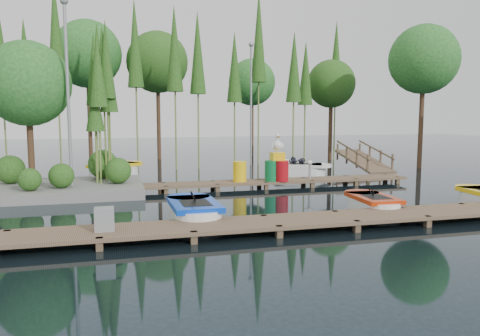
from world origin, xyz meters
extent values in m
plane|color=#19282F|center=(0.00, 0.00, 0.00)|extent=(90.00, 90.00, 0.00)
cube|color=brown|center=(0.00, -4.50, 0.25)|extent=(18.00, 1.50, 0.10)
cube|color=brown|center=(-6.45, -3.87, 0.05)|extent=(0.16, 0.16, 0.50)
cube|color=brown|center=(-4.30, -5.13, 0.05)|extent=(0.16, 0.16, 0.50)
cube|color=brown|center=(-4.30, -3.87, 0.05)|extent=(0.16, 0.16, 0.50)
cube|color=brown|center=(-2.15, -5.13, 0.05)|extent=(0.16, 0.16, 0.50)
cube|color=brown|center=(-2.15, -3.87, 0.05)|extent=(0.16, 0.16, 0.50)
cube|color=brown|center=(0.00, -5.13, 0.05)|extent=(0.16, 0.16, 0.50)
cube|color=brown|center=(0.00, -3.87, 0.05)|extent=(0.16, 0.16, 0.50)
cube|color=brown|center=(2.15, -5.13, 0.05)|extent=(0.16, 0.16, 0.50)
cube|color=brown|center=(2.15, -3.87, 0.05)|extent=(0.16, 0.16, 0.50)
cube|color=brown|center=(4.30, -5.13, 0.05)|extent=(0.16, 0.16, 0.50)
cube|color=brown|center=(4.30, -3.87, 0.05)|extent=(0.16, 0.16, 0.50)
cube|color=brown|center=(6.45, -3.87, 0.05)|extent=(0.16, 0.16, 0.50)
cube|color=brown|center=(1.00, 2.50, 0.25)|extent=(15.00, 1.20, 0.10)
cube|color=brown|center=(-6.10, 2.02, 0.05)|extent=(0.16, 0.16, 0.50)
cube|color=brown|center=(-6.10, 2.98, 0.05)|extent=(0.16, 0.16, 0.50)
cube|color=brown|center=(-4.07, 2.02, 0.05)|extent=(0.16, 0.16, 0.50)
cube|color=brown|center=(-4.07, 2.98, 0.05)|extent=(0.16, 0.16, 0.50)
cube|color=brown|center=(-2.04, 2.02, 0.05)|extent=(0.16, 0.16, 0.50)
cube|color=brown|center=(-2.04, 2.98, 0.05)|extent=(0.16, 0.16, 0.50)
cube|color=brown|center=(-0.01, 2.02, 0.05)|extent=(0.16, 0.16, 0.50)
cube|color=brown|center=(-0.01, 2.98, 0.05)|extent=(0.16, 0.16, 0.50)
cube|color=brown|center=(2.01, 2.02, 0.05)|extent=(0.16, 0.16, 0.50)
cube|color=brown|center=(2.01, 2.98, 0.05)|extent=(0.16, 0.16, 0.50)
cube|color=brown|center=(4.04, 2.02, 0.05)|extent=(0.16, 0.16, 0.50)
cube|color=brown|center=(4.04, 2.98, 0.05)|extent=(0.16, 0.16, 0.50)
cube|color=brown|center=(6.07, 2.02, 0.05)|extent=(0.16, 0.16, 0.50)
cube|color=brown|center=(6.07, 2.98, 0.05)|extent=(0.16, 0.16, 0.50)
cube|color=brown|center=(8.10, 2.02, 0.05)|extent=(0.16, 0.16, 0.50)
cube|color=brown|center=(8.10, 2.98, 0.05)|extent=(0.16, 0.16, 0.50)
cube|color=slate|center=(-6.00, 3.00, 0.18)|extent=(6.20, 4.20, 0.42)
sphere|color=#2E5D1D|center=(-7.80, 3.60, 0.94)|extent=(1.10, 1.10, 1.10)
sphere|color=#2E5D1D|center=(-5.80, 2.00, 0.84)|extent=(0.90, 0.90, 0.90)
sphere|color=#2E5D1D|center=(-4.40, 4.20, 0.99)|extent=(1.20, 1.20, 1.20)
sphere|color=#2E5D1D|center=(-6.80, 1.60, 0.79)|extent=(0.80, 0.80, 0.80)
sphere|color=#2E5D1D|center=(-3.80, 2.60, 0.89)|extent=(1.00, 1.00, 1.00)
cylinder|color=#472E1E|center=(-7.00, 3.40, 2.00)|extent=(0.24, 0.24, 3.60)
sphere|color=#31752C|center=(-7.00, 3.40, 4.20)|extent=(3.20, 3.20, 3.20)
cylinder|color=olive|center=(-4.25, 3.56, 2.97)|extent=(0.07, 0.07, 5.93)
cone|color=#2E5D1D|center=(-4.25, 3.56, 5.04)|extent=(0.70, 0.70, 2.97)
cylinder|color=olive|center=(-4.57, 3.40, 2.83)|extent=(0.07, 0.07, 5.66)
cone|color=#2E5D1D|center=(-4.57, 3.40, 4.81)|extent=(0.70, 0.70, 2.83)
cylinder|color=olive|center=(-4.07, 3.59, 2.61)|extent=(0.07, 0.07, 5.22)
cone|color=#2E5D1D|center=(-4.07, 3.59, 4.44)|extent=(0.70, 0.70, 2.61)
cylinder|color=olive|center=(-4.44, 2.78, 2.76)|extent=(0.07, 0.07, 5.53)
cone|color=#2E5D1D|center=(-4.44, 2.78, 4.70)|extent=(0.70, 0.70, 2.76)
cylinder|color=olive|center=(-4.59, 2.90, 2.01)|extent=(0.07, 0.07, 4.01)
cone|color=#2E5D1D|center=(-4.59, 2.90, 3.41)|extent=(0.70, 0.70, 2.01)
cylinder|color=olive|center=(-4.13, 3.45, 3.05)|extent=(0.07, 0.07, 6.11)
cone|color=#2E5D1D|center=(-4.13, 3.45, 5.19)|extent=(0.70, 0.70, 3.05)
cylinder|color=#472E1E|center=(12.74, 6.90, 3.03)|extent=(0.26, 0.26, 6.06)
sphere|color=#31752C|center=(12.74, 6.90, 6.06)|extent=(3.81, 3.81, 3.81)
cylinder|color=#472E1E|center=(9.99, 12.65, 2.51)|extent=(0.26, 0.26, 5.02)
sphere|color=#2E5D1D|center=(9.99, 12.65, 5.02)|extent=(3.16, 3.16, 3.16)
cylinder|color=#472E1E|center=(5.74, 16.70, 2.65)|extent=(0.26, 0.26, 5.31)
sphere|color=#31752C|center=(5.74, 16.70, 5.31)|extent=(3.34, 3.34, 3.34)
cylinder|color=#472E1E|center=(-1.00, 16.03, 3.23)|extent=(0.26, 0.26, 6.46)
sphere|color=#2E5D1D|center=(-1.00, 16.03, 6.46)|extent=(4.06, 4.06, 4.06)
cylinder|color=#472E1E|center=(-5.41, 16.00, 3.43)|extent=(0.26, 0.26, 6.85)
sphere|color=#31752C|center=(-5.41, 16.00, 6.85)|extent=(4.31, 4.31, 4.31)
cylinder|color=olive|center=(-9.73, 12.48, 4.18)|extent=(0.09, 0.09, 8.36)
cone|color=#2E5D1D|center=(-9.73, 12.48, 6.52)|extent=(0.90, 0.90, 4.60)
cylinder|color=olive|center=(-8.16, 10.23, 3.74)|extent=(0.09, 0.09, 7.48)
cone|color=#2E5D1D|center=(-8.16, 10.23, 5.83)|extent=(0.90, 0.90, 4.11)
cylinder|color=olive|center=(-6.71, 10.82, 4.83)|extent=(0.09, 0.09, 9.66)
cone|color=#2E5D1D|center=(-6.71, 10.82, 7.54)|extent=(0.90, 0.90, 5.31)
cylinder|color=olive|center=(-4.68, 11.83, 3.85)|extent=(0.09, 0.09, 7.69)
cone|color=#2E5D1D|center=(-4.68, 11.83, 6.00)|extent=(0.90, 0.90, 4.23)
cylinder|color=olive|center=(-2.63, 11.48, 4.49)|extent=(0.09, 0.09, 8.99)
cone|color=#2E5D1D|center=(-2.63, 11.48, 7.01)|extent=(0.90, 0.90, 4.94)
cylinder|color=olive|center=(-0.63, 9.87, 4.22)|extent=(0.09, 0.09, 8.44)
cone|color=#2E5D1D|center=(-0.63, 9.87, 6.58)|extent=(0.90, 0.90, 4.64)
cylinder|color=olive|center=(0.65, 10.00, 4.11)|extent=(0.09, 0.09, 8.22)
cone|color=#2E5D1D|center=(0.65, 10.00, 6.41)|extent=(0.90, 0.90, 4.52)
cylinder|color=olive|center=(2.96, 10.87, 3.70)|extent=(0.09, 0.09, 7.41)
cone|color=#2E5D1D|center=(2.96, 10.87, 5.78)|extent=(0.90, 0.90, 4.07)
cylinder|color=olive|center=(4.49, 11.10, 4.89)|extent=(0.09, 0.09, 9.77)
cone|color=#2E5D1D|center=(4.49, 11.10, 7.62)|extent=(0.90, 0.90, 5.38)
cylinder|color=olive|center=(6.24, 9.83, 3.70)|extent=(0.09, 0.09, 7.40)
cone|color=#2E5D1D|center=(6.24, 9.83, 5.77)|extent=(0.90, 0.90, 4.07)
cylinder|color=olive|center=(7.63, 11.42, 3.57)|extent=(0.09, 0.09, 7.14)
cone|color=#2E5D1D|center=(7.63, 11.42, 5.57)|extent=(0.90, 0.90, 3.93)
cylinder|color=olive|center=(10.17, 12.43, 4.31)|extent=(0.09, 0.09, 8.61)
cone|color=#2E5D1D|center=(10.17, 12.43, 6.72)|extent=(0.90, 0.90, 4.74)
cylinder|color=gray|center=(-5.50, 2.50, 3.50)|extent=(0.12, 0.12, 7.00)
sphere|color=gray|center=(-5.50, 2.50, 7.10)|extent=(0.30, 0.30, 0.30)
cylinder|color=gray|center=(4.00, 11.00, 3.50)|extent=(0.12, 0.12, 7.00)
sphere|color=gray|center=(4.00, 11.00, 7.10)|extent=(0.30, 0.30, 0.30)
cube|color=brown|center=(9.00, 6.50, 0.55)|extent=(1.50, 3.94, 0.95)
cube|color=brown|center=(8.30, 4.90, 0.59)|extent=(0.08, 0.08, 0.90)
cube|color=brown|center=(8.30, 6.00, 0.70)|extent=(0.08, 0.08, 0.90)
cube|color=brown|center=(8.30, 7.10, 0.81)|extent=(0.08, 0.08, 0.90)
cube|color=brown|center=(8.30, 8.20, 0.92)|extent=(0.08, 0.08, 0.90)
cube|color=brown|center=(8.30, 6.50, 1.15)|extent=(0.06, 3.54, 0.83)
cube|color=brown|center=(9.70, 4.90, 0.59)|extent=(0.08, 0.08, 0.90)
cube|color=brown|center=(9.70, 6.00, 0.70)|extent=(0.08, 0.08, 0.90)
cube|color=brown|center=(9.70, 7.10, 0.81)|extent=(0.08, 0.08, 0.90)
cube|color=brown|center=(9.70, 8.20, 0.92)|extent=(0.08, 0.08, 0.90)
cube|color=brown|center=(9.70, 6.50, 1.15)|extent=(0.06, 3.54, 0.83)
cube|color=white|center=(-1.78, -2.98, 0.21)|extent=(1.30, 1.31, 0.59)
cylinder|color=white|center=(-1.79, -2.33, 0.21)|extent=(1.30, 1.30, 0.59)
cylinder|color=white|center=(-1.77, -3.62, 0.21)|extent=(1.30, 1.30, 0.59)
cube|color=#0738C2|center=(-1.78, -2.98, 0.53)|extent=(1.33, 2.24, 0.15)
cylinder|color=#0738C2|center=(-1.80, -2.04, 0.53)|extent=(1.32, 1.32, 0.15)
cube|color=black|center=(-1.78, -3.19, 0.58)|extent=(0.81, 1.07, 0.06)
torus|color=black|center=(-1.78, -2.82, 0.75)|extent=(0.16, 0.30, 0.28)
cube|color=white|center=(3.88, -3.04, 0.18)|extent=(1.15, 1.16, 0.50)
cylinder|color=white|center=(3.91, -2.49, 0.18)|extent=(1.15, 1.15, 0.50)
cylinder|color=white|center=(3.85, -3.59, 0.18)|extent=(1.15, 1.15, 0.50)
cube|color=#AE2808|center=(3.88, -3.04, 0.46)|extent=(1.22, 1.97, 0.13)
cylinder|color=#AE2808|center=(3.92, -2.24, 0.46)|extent=(1.18, 1.18, 0.13)
cube|color=black|center=(3.87, -3.22, 0.50)|extent=(0.73, 0.94, 0.05)
torus|color=black|center=(3.89, -2.90, 0.64)|extent=(0.15, 0.26, 0.24)
cylinder|color=white|center=(8.08, -2.77, 0.20)|extent=(1.28, 1.28, 0.54)
cylinder|color=yellow|center=(8.11, -2.50, 0.49)|extent=(1.30, 1.30, 0.14)
cube|color=white|center=(-3.96, 7.74, 0.22)|extent=(1.89, 1.89, 0.61)
cylinder|color=white|center=(-3.45, 8.18, 0.22)|extent=(1.88, 1.88, 0.61)
cylinder|color=white|center=(-4.47, 7.30, 0.22)|extent=(1.88, 1.88, 0.61)
cube|color=yellow|center=(-3.96, 7.74, 0.56)|extent=(2.65, 2.55, 0.16)
cylinder|color=yellow|center=(-3.22, 8.38, 0.56)|extent=(1.92, 1.92, 0.16)
cube|color=black|center=(-4.13, 7.59, 0.61)|extent=(1.37, 1.35, 0.07)
torus|color=black|center=(-3.84, 7.85, 0.78)|extent=(0.34, 0.33, 0.30)
imported|color=#1E1E2D|center=(-4.17, 7.55, 0.88)|extent=(0.60, 0.59, 1.09)
cube|color=white|center=(4.91, 5.61, 0.21)|extent=(1.70, 1.69, 0.59)
cylinder|color=white|center=(5.50, 5.35, 0.21)|extent=(1.69, 1.69, 0.59)
cylinder|color=white|center=(4.32, 5.88, 0.21)|extent=(1.69, 1.69, 0.59)
cube|color=white|center=(4.91, 5.61, 0.53)|extent=(2.56, 2.10, 0.15)
cylinder|color=white|center=(5.77, 5.23, 0.53)|extent=(1.72, 1.72, 0.15)
cube|color=black|center=(4.72, 5.70, 0.58)|extent=(1.29, 1.15, 0.06)
torus|color=black|center=(5.06, 5.55, 0.75)|extent=(0.33, 0.27, 0.28)
imported|color=#1E1E2D|center=(4.67, 5.72, 0.80)|extent=(0.52, 0.47, 0.96)
imported|color=#1E1E2D|center=(5.16, 5.91, 0.73)|extent=(0.41, 0.35, 0.72)
cube|color=gray|center=(-4.19, -4.50, 0.58)|extent=(0.45, 0.38, 0.56)
cylinder|color=yellow|center=(1.02, 2.50, 0.72)|extent=(0.56, 0.56, 0.83)
cylinder|color=#0B6B34|center=(2.34, 2.31, 0.72)|extent=(0.56, 0.56, 0.85)
cylinder|color=white|center=(2.90, 2.59, 0.72)|extent=(0.56, 0.56, 0.85)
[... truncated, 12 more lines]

